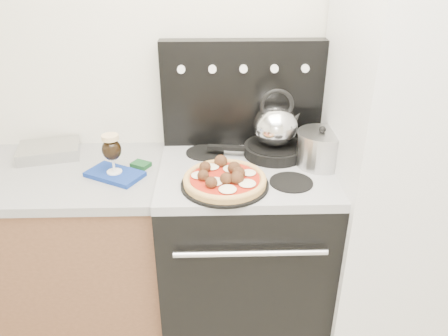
{
  "coord_description": "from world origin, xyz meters",
  "views": [
    {
      "loc": [
        -0.06,
        -0.54,
        1.8
      ],
      "look_at": [
        -0.02,
        1.05,
        0.98
      ],
      "focal_mm": 35.0,
      "sensor_mm": 36.0,
      "label": 1
    }
  ],
  "objects_px": {
    "base_cabinet": "(19,256)",
    "tea_kettle": "(276,123)",
    "beer_glass": "(112,154)",
    "oven_mitt": "(115,174)",
    "pizza": "(225,178)",
    "fridge": "(405,161)",
    "skillet": "(274,150)",
    "stove_body": "(243,253)",
    "pizza_pan": "(225,184)",
    "stock_pot": "(320,150)"
  },
  "relations": [
    {
      "from": "base_cabinet",
      "to": "tea_kettle",
      "type": "bearing_deg",
      "value": 4.28
    },
    {
      "from": "tea_kettle",
      "to": "beer_glass",
      "type": "bearing_deg",
      "value": 178.35
    },
    {
      "from": "oven_mitt",
      "to": "pizza",
      "type": "xyz_separation_m",
      "value": [
        0.47,
        -0.13,
        0.05
      ]
    },
    {
      "from": "fridge",
      "to": "beer_glass",
      "type": "relative_size",
      "value": 10.66
    },
    {
      "from": "pizza",
      "to": "skillet",
      "type": "bearing_deg",
      "value": 49.91
    },
    {
      "from": "skillet",
      "to": "base_cabinet",
      "type": "bearing_deg",
      "value": -175.72
    },
    {
      "from": "skillet",
      "to": "stove_body",
      "type": "bearing_deg",
      "value": -140.48
    },
    {
      "from": "fridge",
      "to": "pizza_pan",
      "type": "relative_size",
      "value": 5.27
    },
    {
      "from": "stove_body",
      "to": "pizza_pan",
      "type": "relative_size",
      "value": 2.44
    },
    {
      "from": "pizza",
      "to": "oven_mitt",
      "type": "bearing_deg",
      "value": 164.5
    },
    {
      "from": "base_cabinet",
      "to": "stove_body",
      "type": "relative_size",
      "value": 1.65
    },
    {
      "from": "stove_body",
      "to": "stock_pot",
      "type": "height_order",
      "value": "stock_pot"
    },
    {
      "from": "stove_body",
      "to": "pizza",
      "type": "relative_size",
      "value": 2.61
    },
    {
      "from": "beer_glass",
      "to": "fridge",
      "type": "bearing_deg",
      "value": 0.43
    },
    {
      "from": "pizza",
      "to": "skillet",
      "type": "xyz_separation_m",
      "value": [
        0.24,
        0.28,
        -0.01
      ]
    },
    {
      "from": "stove_body",
      "to": "stock_pot",
      "type": "xyz_separation_m",
      "value": [
        0.33,
        0.01,
        0.55
      ]
    },
    {
      "from": "pizza_pan",
      "to": "stock_pot",
      "type": "height_order",
      "value": "stock_pot"
    },
    {
      "from": "oven_mitt",
      "to": "pizza",
      "type": "height_order",
      "value": "pizza"
    },
    {
      "from": "stove_body",
      "to": "pizza_pan",
      "type": "xyz_separation_m",
      "value": [
        -0.1,
        -0.17,
        0.49
      ]
    },
    {
      "from": "stove_body",
      "to": "pizza_pan",
      "type": "bearing_deg",
      "value": -120.02
    },
    {
      "from": "beer_glass",
      "to": "tea_kettle",
      "type": "xyz_separation_m",
      "value": [
        0.71,
        0.15,
        0.07
      ]
    },
    {
      "from": "base_cabinet",
      "to": "oven_mitt",
      "type": "distance_m",
      "value": 0.72
    },
    {
      "from": "pizza_pan",
      "to": "tea_kettle",
      "type": "relative_size",
      "value": 1.6
    },
    {
      "from": "base_cabinet",
      "to": "tea_kettle",
      "type": "height_order",
      "value": "tea_kettle"
    },
    {
      "from": "oven_mitt",
      "to": "beer_glass",
      "type": "xyz_separation_m",
      "value": [
        0.0,
        0.0,
        0.1
      ]
    },
    {
      "from": "pizza_pan",
      "to": "skillet",
      "type": "height_order",
      "value": "skillet"
    },
    {
      "from": "pizza",
      "to": "skillet",
      "type": "relative_size",
      "value": 1.19
    },
    {
      "from": "base_cabinet",
      "to": "oven_mitt",
      "type": "height_order",
      "value": "oven_mitt"
    },
    {
      "from": "skillet",
      "to": "stock_pot",
      "type": "xyz_separation_m",
      "value": [
        0.19,
        -0.11,
        0.05
      ]
    },
    {
      "from": "pizza_pan",
      "to": "skillet",
      "type": "distance_m",
      "value": 0.37
    },
    {
      "from": "skillet",
      "to": "oven_mitt",
      "type": "bearing_deg",
      "value": -167.9
    },
    {
      "from": "stove_body",
      "to": "stock_pot",
      "type": "distance_m",
      "value": 0.65
    },
    {
      "from": "stove_body",
      "to": "skillet",
      "type": "bearing_deg",
      "value": 39.52
    },
    {
      "from": "oven_mitt",
      "to": "pizza",
      "type": "distance_m",
      "value": 0.49
    },
    {
      "from": "oven_mitt",
      "to": "pizza",
      "type": "relative_size",
      "value": 0.71
    },
    {
      "from": "oven_mitt",
      "to": "skillet",
      "type": "distance_m",
      "value": 0.73
    },
    {
      "from": "skillet",
      "to": "tea_kettle",
      "type": "xyz_separation_m",
      "value": [
        0.0,
        0.0,
        0.14
      ]
    },
    {
      "from": "pizza_pan",
      "to": "pizza",
      "type": "relative_size",
      "value": 1.07
    },
    {
      "from": "base_cabinet",
      "to": "stove_body",
      "type": "height_order",
      "value": "stove_body"
    },
    {
      "from": "tea_kettle",
      "to": "stock_pot",
      "type": "relative_size",
      "value": 1.1
    },
    {
      "from": "tea_kettle",
      "to": "stock_pot",
      "type": "bearing_deg",
      "value": -43.72
    },
    {
      "from": "base_cabinet",
      "to": "skillet",
      "type": "distance_m",
      "value": 1.35
    },
    {
      "from": "base_cabinet",
      "to": "pizza",
      "type": "xyz_separation_m",
      "value": [
        1.01,
        -0.19,
        0.53
      ]
    },
    {
      "from": "tea_kettle",
      "to": "stock_pot",
      "type": "height_order",
      "value": "tea_kettle"
    },
    {
      "from": "tea_kettle",
      "to": "stove_body",
      "type": "bearing_deg",
      "value": -154.23
    },
    {
      "from": "pizza_pan",
      "to": "beer_glass",
      "type": "bearing_deg",
      "value": 164.5
    },
    {
      "from": "stove_body",
      "to": "base_cabinet",
      "type": "bearing_deg",
      "value": 178.7
    },
    {
      "from": "beer_glass",
      "to": "pizza",
      "type": "relative_size",
      "value": 0.53
    },
    {
      "from": "base_cabinet",
      "to": "stock_pot",
      "type": "bearing_deg",
      "value": -0.56
    },
    {
      "from": "fridge",
      "to": "tea_kettle",
      "type": "bearing_deg",
      "value": 165.54
    }
  ]
}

